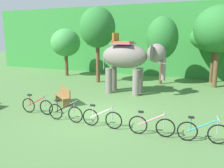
# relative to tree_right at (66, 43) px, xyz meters

# --- Properties ---
(ground_plane) EXTENTS (80.00, 80.00, 0.00)m
(ground_plane) POSITION_rel_tree_right_xyz_m (7.54, -8.70, -2.95)
(ground_plane) COLOR #4C753D
(foliage_hedge) EXTENTS (36.00, 6.00, 6.35)m
(foliage_hedge) POSITION_rel_tree_right_xyz_m (7.54, 5.85, 0.22)
(foliage_hedge) COLOR #338438
(foliage_hedge) RESTS_ON ground
(tree_right) EXTENTS (2.62, 2.62, 4.21)m
(tree_right) POSITION_rel_tree_right_xyz_m (0.00, 0.00, 0.00)
(tree_right) COLOR brown
(tree_right) RESTS_ON ground
(tree_center) EXTENTS (2.71, 2.71, 5.74)m
(tree_center) POSITION_rel_tree_right_xyz_m (4.06, -1.69, 1.22)
(tree_center) COLOR brown
(tree_center) RESTS_ON ground
(tree_far_right) EXTENTS (2.30, 2.30, 4.98)m
(tree_far_right) POSITION_rel_tree_right_xyz_m (8.73, -0.47, 0.47)
(tree_far_right) COLOR brown
(tree_far_right) RESTS_ON ground
(tree_left) EXTENTS (3.54, 3.54, 4.61)m
(tree_left) POSITION_rel_tree_right_xyz_m (12.23, 1.66, 0.53)
(tree_left) COLOR brown
(tree_left) RESTS_ON ground
(tree_far_left) EXTENTS (3.39, 3.39, 5.62)m
(tree_far_left) POSITION_rel_tree_right_xyz_m (12.49, -0.10, 1.06)
(tree_far_left) COLOR brown
(tree_far_left) RESTS_ON ground
(elephant) EXTENTS (4.14, 2.08, 3.78)m
(elephant) POSITION_rel_tree_right_xyz_m (7.52, -4.17, -0.75)
(elephant) COLOR slate
(elephant) RESTS_ON ground
(bike_red) EXTENTS (1.71, 0.52, 0.92)m
(bike_red) POSITION_rel_tree_right_xyz_m (4.87, -9.67, -2.57)
(bike_red) COLOR black
(bike_red) RESTS_ON ground
(bike_black) EXTENTS (1.71, 0.52, 0.92)m
(bike_black) POSITION_rel_tree_right_xyz_m (6.64, -9.96, -2.57)
(bike_black) COLOR black
(bike_black) RESTS_ON ground
(bike_white) EXTENTS (1.71, 0.52, 0.92)m
(bike_white) POSITION_rel_tree_right_xyz_m (8.39, -9.97, -2.57)
(bike_white) COLOR black
(bike_white) RESTS_ON ground
(bike_pink) EXTENTS (1.70, 0.52, 0.92)m
(bike_pink) POSITION_rel_tree_right_xyz_m (10.40, -9.97, -2.57)
(bike_pink) COLOR black
(bike_pink) RESTS_ON ground
(bike_teal) EXTENTS (1.70, 0.52, 0.92)m
(bike_teal) POSITION_rel_tree_right_xyz_m (12.15, -9.84, -2.57)
(bike_teal) COLOR black
(bike_teal) RESTS_ON ground
(wooden_bench) EXTENTS (1.45, 1.22, 0.89)m
(wooden_bench) POSITION_rel_tree_right_xyz_m (5.05, -7.83, -2.48)
(wooden_bench) COLOR brown
(wooden_bench) RESTS_ON ground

